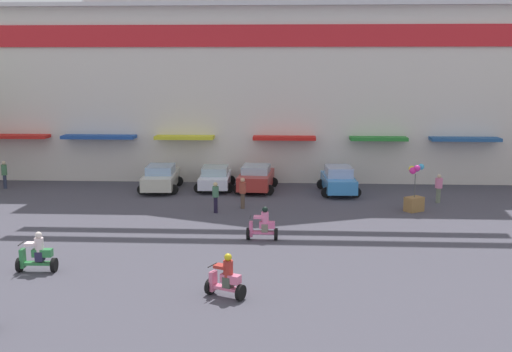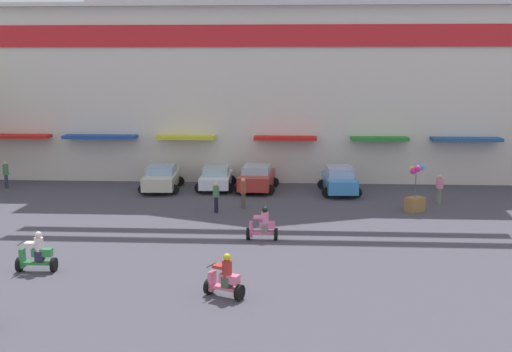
{
  "view_description": "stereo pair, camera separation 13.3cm",
  "coord_description": "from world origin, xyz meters",
  "px_view_note": "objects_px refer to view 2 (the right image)",
  "views": [
    {
      "loc": [
        0.53,
        -8.79,
        7.52
      ],
      "look_at": [
        -0.86,
        17.42,
        2.73
      ],
      "focal_mm": 43.68,
      "sensor_mm": 36.0,
      "label": 1
    },
    {
      "loc": [
        0.66,
        -8.78,
        7.52
      ],
      "look_at": [
        -0.86,
        17.42,
        2.73
      ],
      "focal_mm": 43.68,
      "sensor_mm": 36.0,
      "label": 2
    }
  ],
  "objects_px": {
    "scooter_rider_4": "(225,279)",
    "pedestrian_2": "(243,191)",
    "parked_car_1": "(216,178)",
    "pedestrian_1": "(440,187)",
    "parked_car_0": "(162,178)",
    "pedestrian_0": "(6,173)",
    "scooter_rider_5": "(37,255)",
    "scooter_rider_2": "(263,226)",
    "pedestrian_3": "(216,195)",
    "balloon_vendor_cart": "(415,193)",
    "parked_car_3": "(339,180)",
    "parked_car_2": "(257,178)"
  },
  "relations": [
    {
      "from": "parked_car_2",
      "to": "scooter_rider_2",
      "type": "xyz_separation_m",
      "value": [
        0.84,
        -10.43,
        -0.17
      ]
    },
    {
      "from": "parked_car_0",
      "to": "pedestrian_1",
      "type": "bearing_deg",
      "value": -9.13
    },
    {
      "from": "parked_car_1",
      "to": "scooter_rider_2",
      "type": "height_order",
      "value": "scooter_rider_2"
    },
    {
      "from": "parked_car_0",
      "to": "pedestrian_0",
      "type": "xyz_separation_m",
      "value": [
        -9.55,
        0.02,
        0.2
      ]
    },
    {
      "from": "scooter_rider_2",
      "to": "balloon_vendor_cart",
      "type": "distance_m",
      "value": 9.41
    },
    {
      "from": "scooter_rider_4",
      "to": "scooter_rider_5",
      "type": "height_order",
      "value": "scooter_rider_5"
    },
    {
      "from": "pedestrian_2",
      "to": "pedestrian_0",
      "type": "bearing_deg",
      "value": 163.13
    },
    {
      "from": "parked_car_1",
      "to": "parked_car_2",
      "type": "relative_size",
      "value": 0.98
    },
    {
      "from": "parked_car_1",
      "to": "parked_car_3",
      "type": "bearing_deg",
      "value": -6.72
    },
    {
      "from": "scooter_rider_4",
      "to": "pedestrian_2",
      "type": "xyz_separation_m",
      "value": [
        -0.38,
        12.53,
        0.33
      ]
    },
    {
      "from": "scooter_rider_5",
      "to": "pedestrian_1",
      "type": "height_order",
      "value": "pedestrian_1"
    },
    {
      "from": "parked_car_1",
      "to": "pedestrian_2",
      "type": "relative_size",
      "value": 2.36
    },
    {
      "from": "parked_car_1",
      "to": "pedestrian_3",
      "type": "bearing_deg",
      "value": -83.08
    },
    {
      "from": "pedestrian_1",
      "to": "scooter_rider_2",
      "type": "bearing_deg",
      "value": -140.14
    },
    {
      "from": "parked_car_0",
      "to": "pedestrian_3",
      "type": "distance_m",
      "value": 6.76
    },
    {
      "from": "parked_car_1",
      "to": "pedestrian_0",
      "type": "xyz_separation_m",
      "value": [
        -12.75,
        -0.51,
        0.27
      ]
    },
    {
      "from": "scooter_rider_2",
      "to": "scooter_rider_5",
      "type": "xyz_separation_m",
      "value": [
        -8.02,
        -4.6,
        0.03
      ]
    },
    {
      "from": "parked_car_0",
      "to": "pedestrian_3",
      "type": "xyz_separation_m",
      "value": [
        3.93,
        -5.49,
        0.14
      ]
    },
    {
      "from": "scooter_rider_5",
      "to": "balloon_vendor_cart",
      "type": "xyz_separation_m",
      "value": [
        15.56,
        10.23,
        0.32
      ]
    },
    {
      "from": "scooter_rider_4",
      "to": "pedestrian_3",
      "type": "height_order",
      "value": "pedestrian_3"
    },
    {
      "from": "scooter_rider_5",
      "to": "pedestrian_3",
      "type": "distance_m",
      "value": 10.83
    },
    {
      "from": "scooter_rider_2",
      "to": "pedestrian_3",
      "type": "distance_m",
      "value": 5.43
    },
    {
      "from": "parked_car_0",
      "to": "parked_car_1",
      "type": "height_order",
      "value": "parked_car_0"
    },
    {
      "from": "scooter_rider_5",
      "to": "pedestrian_1",
      "type": "distance_m",
      "value": 21.21
    },
    {
      "from": "scooter_rider_2",
      "to": "pedestrian_3",
      "type": "bearing_deg",
      "value": 118.55
    },
    {
      "from": "balloon_vendor_cart",
      "to": "pedestrian_2",
      "type": "bearing_deg",
      "value": 178.98
    },
    {
      "from": "parked_car_3",
      "to": "pedestrian_0",
      "type": "bearing_deg",
      "value": 178.99
    },
    {
      "from": "parked_car_1",
      "to": "pedestrian_3",
      "type": "relative_size",
      "value": 2.44
    },
    {
      "from": "scooter_rider_2",
      "to": "balloon_vendor_cart",
      "type": "bearing_deg",
      "value": 36.77
    },
    {
      "from": "parked_car_0",
      "to": "scooter_rider_4",
      "type": "xyz_separation_m",
      "value": [
        5.61,
        -16.99,
        -0.15
      ]
    },
    {
      "from": "scooter_rider_2",
      "to": "pedestrian_3",
      "type": "xyz_separation_m",
      "value": [
        -2.59,
        4.76,
        0.31
      ]
    },
    {
      "from": "parked_car_0",
      "to": "parked_car_2",
      "type": "height_order",
      "value": "parked_car_2"
    },
    {
      "from": "parked_car_2",
      "to": "parked_car_0",
      "type": "bearing_deg",
      "value": -178.17
    },
    {
      "from": "scooter_rider_4",
      "to": "scooter_rider_5",
      "type": "xyz_separation_m",
      "value": [
        -7.11,
        2.14,
        0.02
      ]
    },
    {
      "from": "parked_car_2",
      "to": "pedestrian_0",
      "type": "relative_size",
      "value": 2.35
    },
    {
      "from": "parked_car_3",
      "to": "balloon_vendor_cart",
      "type": "relative_size",
      "value": 1.6
    },
    {
      "from": "pedestrian_3",
      "to": "balloon_vendor_cart",
      "type": "relative_size",
      "value": 0.64
    },
    {
      "from": "parked_car_2",
      "to": "pedestrian_3",
      "type": "relative_size",
      "value": 2.49
    },
    {
      "from": "parked_car_1",
      "to": "pedestrian_3",
      "type": "distance_m",
      "value": 6.06
    },
    {
      "from": "parked_car_1",
      "to": "scooter_rider_5",
      "type": "relative_size",
      "value": 2.56
    },
    {
      "from": "parked_car_0",
      "to": "parked_car_3",
      "type": "relative_size",
      "value": 1.06
    },
    {
      "from": "pedestrian_3",
      "to": "pedestrian_2",
      "type": "bearing_deg",
      "value": 38.25
    },
    {
      "from": "parked_car_2",
      "to": "pedestrian_1",
      "type": "xyz_separation_m",
      "value": [
        10.08,
        -2.72,
        0.11
      ]
    },
    {
      "from": "parked_car_0",
      "to": "scooter_rider_4",
      "type": "bearing_deg",
      "value": -71.72
    },
    {
      "from": "parked_car_2",
      "to": "scooter_rider_4",
      "type": "height_order",
      "value": "parked_car_2"
    },
    {
      "from": "parked_car_0",
      "to": "pedestrian_0",
      "type": "relative_size",
      "value": 2.5
    },
    {
      "from": "parked_car_1",
      "to": "pedestrian_1",
      "type": "distance_m",
      "value": 12.93
    },
    {
      "from": "parked_car_0",
      "to": "scooter_rider_5",
      "type": "height_order",
      "value": "scooter_rider_5"
    },
    {
      "from": "pedestrian_0",
      "to": "pedestrian_2",
      "type": "bearing_deg",
      "value": -16.87
    },
    {
      "from": "pedestrian_1",
      "to": "scooter_rider_5",
      "type": "bearing_deg",
      "value": -144.5
    }
  ]
}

